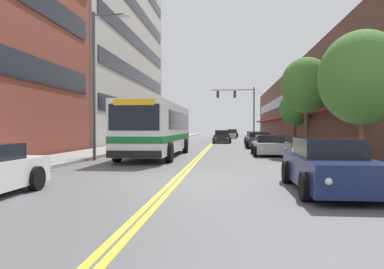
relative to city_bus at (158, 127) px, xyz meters
name	(u,v)px	position (x,y,z in m)	size (l,w,h in m)	color
ground_plane	(215,141)	(2.48, 26.88, -1.72)	(240.00, 240.00, 0.00)	#565659
sidewalk_left	(162,140)	(-4.50, 26.88, -1.64)	(2.96, 106.00, 0.16)	gray
sidewalk_right	(269,140)	(9.46, 26.88, -1.64)	(2.96, 106.00, 0.16)	gray
centre_line	(215,141)	(2.48, 26.88, -1.72)	(0.34, 106.00, 0.01)	yellow
office_tower_left	(89,12)	(-12.21, 21.06, 13.58)	(12.08, 30.22, 30.61)	#BCB7AD
storefront_row_right	(315,108)	(15.17, 26.88, 2.48)	(9.10, 68.00, 8.41)	brown
city_bus	(158,127)	(0.00, 0.00, 0.00)	(2.92, 11.29, 3.04)	silver
car_champagne_parked_left_near	(173,138)	(-1.77, 18.14, -1.14)	(2.08, 4.27, 1.23)	beige
car_navy_parked_right_foreground	(329,167)	(6.87, -11.62, -1.06)	(2.05, 4.69, 1.42)	#19234C
car_silver_parked_right_mid	(270,146)	(6.75, 1.65, -1.14)	(2.13, 4.41, 1.24)	#B7B7BC
car_slate_blue_parked_right_far	(255,138)	(6.90, 17.04, -1.11)	(1.99, 4.70, 1.31)	#475675
car_dark_grey_parked_right_end	(259,140)	(6.77, 10.11, -1.10)	(2.19, 4.35, 1.32)	#38383D
car_charcoal_moving_lead	(222,137)	(3.51, 19.77, -1.07)	(2.01, 4.14, 1.42)	#232328
car_beige_moving_second	(231,135)	(4.60, 37.95, -1.13)	(2.02, 4.21, 1.26)	#BCAD89
car_black_moving_third	(232,133)	(4.97, 46.64, -1.07)	(2.07, 4.68, 1.39)	black
traffic_signal_mast	(240,103)	(5.80, 29.41, 3.38)	(5.87, 0.38, 7.20)	#47474C
street_lamp_left_near	(99,73)	(-2.55, -2.99, 2.85)	(2.00, 0.28, 7.72)	#47474C
street_tree_right_near	(362,78)	(9.36, -6.82, 1.94)	(3.34, 3.34, 5.34)	brown
street_tree_right_mid	(306,85)	(8.88, 1.27, 2.55)	(3.07, 3.07, 5.81)	brown
street_tree_right_far	(295,108)	(9.94, 11.11, 1.66)	(2.71, 2.71, 4.72)	brown
fire_hydrant	(296,146)	(8.43, 1.96, -1.13)	(0.31, 0.23, 0.86)	#B7B7BC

